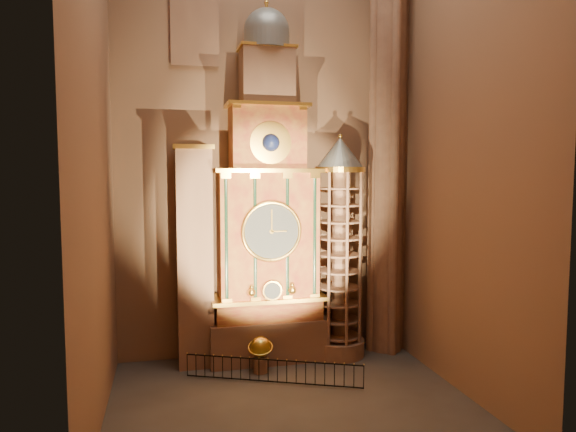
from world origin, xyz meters
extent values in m
plane|color=#383330|center=(0.00, 0.00, 0.00)|extent=(14.00, 14.00, 0.00)
plane|color=#8A624A|center=(0.00, 6.00, 11.00)|extent=(22.00, 0.00, 22.00)
plane|color=#8A624A|center=(-7.00, 0.00, 11.00)|extent=(0.00, 22.00, 22.00)
plane|color=#8A624A|center=(7.00, 0.00, 11.00)|extent=(0.00, 22.00, 22.00)
cube|color=#8C634C|center=(0.00, 5.00, 1.00)|extent=(5.60, 2.20, 2.00)
cube|color=maroon|center=(0.00, 5.00, 2.50)|extent=(5.00, 2.00, 1.00)
cube|color=gold|center=(0.00, 4.95, 3.05)|extent=(5.40, 2.30, 0.18)
cube|color=maroon|center=(0.00, 5.00, 6.00)|extent=(4.60, 2.00, 6.00)
cylinder|color=black|center=(-2.05, 4.14, 6.00)|extent=(0.32, 0.32, 5.60)
cylinder|color=black|center=(-0.75, 4.14, 6.00)|extent=(0.32, 0.32, 5.60)
cylinder|color=black|center=(0.75, 4.14, 6.00)|extent=(0.32, 0.32, 5.60)
cylinder|color=black|center=(2.05, 4.14, 6.00)|extent=(0.32, 0.32, 5.60)
cube|color=gold|center=(0.00, 4.95, 9.05)|extent=(5.00, 2.25, 0.18)
cylinder|color=#2D3033|center=(0.00, 3.99, 6.30)|extent=(2.60, 0.12, 2.60)
torus|color=gold|center=(0.00, 3.94, 6.30)|extent=(2.80, 0.16, 2.80)
cylinder|color=gold|center=(0.00, 3.84, 3.60)|extent=(0.90, 0.10, 0.90)
sphere|color=gold|center=(-0.95, 3.89, 3.55)|extent=(0.36, 0.36, 0.36)
sphere|color=gold|center=(0.95, 3.89, 3.55)|extent=(0.36, 0.36, 0.36)
cube|color=maroon|center=(0.00, 5.00, 10.50)|extent=(3.40, 1.80, 3.00)
sphere|color=#0D1945|center=(0.00, 4.09, 10.30)|extent=(0.80, 0.80, 0.80)
cube|color=gold|center=(0.00, 4.95, 12.05)|extent=(3.80, 2.00, 0.15)
cube|color=#8C634C|center=(0.00, 5.00, 13.30)|extent=(2.40, 1.60, 2.60)
sphere|color=slate|center=(0.00, 5.00, 15.40)|extent=(2.10, 2.10, 2.10)
cylinder|color=gold|center=(0.00, 5.00, 16.30)|extent=(0.14, 0.14, 0.80)
cube|color=#8C634C|center=(-3.40, 5.00, 5.00)|extent=(1.60, 1.40, 10.00)
cube|color=gold|center=(-3.40, 4.58, 3.00)|extent=(1.35, 0.10, 2.10)
cube|color=#4C1B14|center=(-3.40, 4.52, 3.00)|extent=(1.05, 0.04, 1.75)
cube|color=gold|center=(-3.40, 4.58, 5.60)|extent=(1.35, 0.10, 2.10)
cube|color=#4C1B14|center=(-3.40, 4.52, 5.60)|extent=(1.05, 0.04, 1.75)
cube|color=gold|center=(-3.40, 4.58, 8.20)|extent=(1.35, 0.10, 2.10)
cube|color=#4C1B14|center=(-3.40, 4.52, 8.20)|extent=(1.05, 0.04, 1.75)
cube|color=gold|center=(-3.40, 5.00, 10.10)|extent=(1.80, 1.60, 0.20)
cylinder|color=#8C634C|center=(3.50, 4.70, 0.40)|extent=(2.50, 2.50, 0.80)
cylinder|color=#8C634C|center=(3.50, 4.70, 4.90)|extent=(0.70, 0.70, 8.20)
cylinder|color=gold|center=(3.50, 4.70, 9.10)|extent=(2.40, 2.40, 0.25)
cone|color=slate|center=(3.50, 4.70, 9.90)|extent=(2.30, 2.30, 1.50)
sphere|color=gold|center=(3.50, 4.70, 10.70)|extent=(0.20, 0.20, 0.20)
cylinder|color=#8C634C|center=(6.10, 5.00, 11.00)|extent=(1.60, 1.60, 22.00)
cylinder|color=#8C634C|center=(6.90, 5.00, 11.00)|extent=(0.44, 0.44, 22.00)
cylinder|color=#8C634C|center=(5.30, 5.00, 11.00)|extent=(0.44, 0.44, 22.00)
cylinder|color=#8C634C|center=(6.10, 5.80, 11.00)|extent=(0.44, 0.44, 22.00)
cylinder|color=#8C634C|center=(6.10, 4.20, 11.00)|extent=(0.44, 0.44, 22.00)
cube|color=navy|center=(-3.20, 5.94, 16.50)|extent=(2.00, 0.10, 5.00)
cube|color=#8C634C|center=(-3.20, 5.88, 16.50)|extent=(2.20, 0.06, 5.20)
cylinder|color=#8C634C|center=(-0.65, 3.37, 0.36)|extent=(0.61, 0.61, 0.72)
sphere|color=gold|center=(-0.65, 3.37, 1.18)|extent=(0.92, 0.92, 0.92)
torus|color=gold|center=(-0.65, 3.37, 1.18)|extent=(1.35, 1.30, 0.50)
cube|color=black|center=(-0.35, 2.05, 1.03)|extent=(7.05, 3.09, 0.04)
cube|color=black|center=(-0.35, 2.05, 0.09)|extent=(7.05, 3.09, 0.04)
camera|label=1|loc=(-4.60, -18.69, 8.93)|focal=32.00mm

